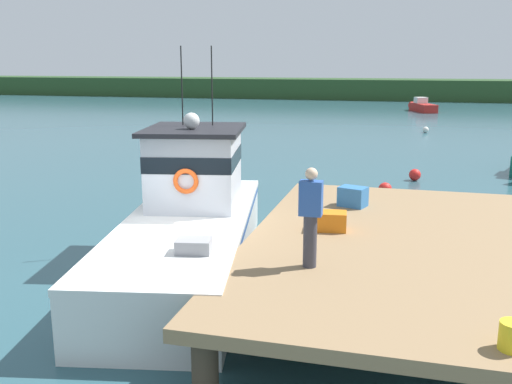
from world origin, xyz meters
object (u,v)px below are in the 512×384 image
object	(u,v)px
crate_stack_mid_dock	(331,221)
mooring_buoy_inshore	(385,189)
crate_single_by_cleat	(353,197)
mooring_buoy_channel_marker	(415,175)
moored_boat_far_right	(422,107)
mooring_buoy_outer	(426,130)
deckhand_by_the_boat	(311,215)
main_fishing_boat	(191,220)

from	to	relation	value
crate_stack_mid_dock	mooring_buoy_inshore	distance (m)	8.65
crate_single_by_cleat	mooring_buoy_channel_marker	distance (m)	9.60
moored_boat_far_right	mooring_buoy_outer	distance (m)	16.93
deckhand_by_the_boat	mooring_buoy_channel_marker	bearing A→B (deg)	82.34
main_fishing_boat	moored_boat_far_right	bearing A→B (deg)	82.41
crate_stack_mid_dock	mooring_buoy_outer	bearing A→B (deg)	84.64
mooring_buoy_channel_marker	moored_boat_far_right	bearing A→B (deg)	88.46
crate_stack_mid_dock	moored_boat_far_right	size ratio (longest dim) A/B	0.12
crate_single_by_cleat	mooring_buoy_channel_marker	bearing A→B (deg)	80.78
crate_stack_mid_dock	mooring_buoy_channel_marker	bearing A→B (deg)	81.26
mooring_buoy_inshore	main_fishing_boat	bearing A→B (deg)	-116.31
crate_stack_mid_dock	mooring_buoy_channel_marker	world-z (taller)	crate_stack_mid_dock
moored_boat_far_right	crate_single_by_cleat	bearing A→B (deg)	-93.26
crate_single_by_cleat	mooring_buoy_outer	world-z (taller)	crate_single_by_cleat
main_fishing_boat	mooring_buoy_inshore	bearing A→B (deg)	63.69
main_fishing_boat	crate_stack_mid_dock	size ratio (longest dim) A/B	16.61
mooring_buoy_outer	mooring_buoy_inshore	distance (m)	18.83
moored_boat_far_right	mooring_buoy_channel_marker	bearing A→B (deg)	-91.54
mooring_buoy_outer	mooring_buoy_inshore	bearing A→B (deg)	-95.50
crate_single_by_cleat	moored_boat_far_right	bearing A→B (deg)	86.74
crate_stack_mid_dock	deckhand_by_the_boat	world-z (taller)	deckhand_by_the_boat
main_fishing_boat	crate_single_by_cleat	world-z (taller)	main_fishing_boat
deckhand_by_the_boat	mooring_buoy_inshore	bearing A→B (deg)	85.59
deckhand_by_the_boat	mooring_buoy_inshore	distance (m)	10.87
crate_single_by_cleat	mooring_buoy_channel_marker	xyz separation A→B (m)	(1.53, 9.40, -1.20)
deckhand_by_the_boat	mooring_buoy_inshore	size ratio (longest dim) A/B	3.59
mooring_buoy_inshore	mooring_buoy_channel_marker	bearing A→B (deg)	70.91
crate_stack_mid_dock	moored_boat_far_right	world-z (taller)	crate_stack_mid_dock
crate_single_by_cleat	moored_boat_far_right	xyz separation A→B (m)	(2.40, 42.18, -0.99)
moored_boat_far_right	mooring_buoy_outer	bearing A→B (deg)	-90.26
crate_single_by_cleat	mooring_buoy_inshore	size ratio (longest dim) A/B	1.32
crate_stack_mid_dock	deckhand_by_the_boat	bearing A→B (deg)	-91.79
deckhand_by_the_boat	crate_single_by_cleat	bearing A→B (deg)	85.88
main_fishing_boat	crate_single_by_cleat	distance (m)	3.72
moored_boat_far_right	mooring_buoy_channel_marker	size ratio (longest dim) A/B	11.20
deckhand_by_the_boat	moored_boat_far_right	size ratio (longest dim) A/B	0.32
crate_stack_mid_dock	mooring_buoy_channel_marker	xyz separation A→B (m)	(1.76, 11.44, -1.16)
crate_stack_mid_dock	mooring_buoy_outer	xyz separation A→B (m)	(2.56, 27.29, -1.19)
crate_stack_mid_dock	deckhand_by_the_boat	xyz separation A→B (m)	(-0.07, -2.14, 0.67)
deckhand_by_the_boat	mooring_buoy_outer	xyz separation A→B (m)	(2.63, 29.43, -1.86)
crate_stack_mid_dock	moored_boat_far_right	xyz separation A→B (m)	(2.64, 44.21, -0.95)
main_fishing_boat	deckhand_by_the_boat	world-z (taller)	main_fishing_boat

